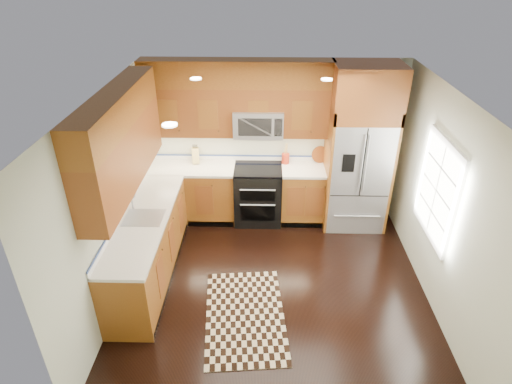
{
  "coord_description": "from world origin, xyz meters",
  "views": [
    {
      "loc": [
        -0.14,
        -4.42,
        3.95
      ],
      "look_at": [
        -0.26,
        0.6,
        1.12
      ],
      "focal_mm": 30.0,
      "sensor_mm": 36.0,
      "label": 1
    }
  ],
  "objects_px": {
    "range": "(258,194)",
    "utensil_crock": "(286,156)",
    "rug": "(245,315)",
    "refrigerator": "(359,150)",
    "knife_block": "(196,155)"
  },
  "relations": [
    {
      "from": "refrigerator",
      "to": "range",
      "type": "bearing_deg",
      "value": 178.6
    },
    {
      "from": "refrigerator",
      "to": "utensil_crock",
      "type": "relative_size",
      "value": 7.52
    },
    {
      "from": "rug",
      "to": "knife_block",
      "type": "distance_m",
      "value": 2.8
    },
    {
      "from": "rug",
      "to": "refrigerator",
      "type": "bearing_deg",
      "value": 47.38
    },
    {
      "from": "range",
      "to": "rug",
      "type": "distance_m",
      "value": 2.27
    },
    {
      "from": "range",
      "to": "knife_block",
      "type": "xyz_separation_m",
      "value": [
        -1.02,
        0.21,
        0.6
      ]
    },
    {
      "from": "range",
      "to": "refrigerator",
      "type": "xyz_separation_m",
      "value": [
        1.55,
        -0.04,
        0.83
      ]
    },
    {
      "from": "range",
      "to": "utensil_crock",
      "type": "bearing_deg",
      "value": 26.5
    },
    {
      "from": "refrigerator",
      "to": "utensil_crock",
      "type": "height_order",
      "value": "refrigerator"
    },
    {
      "from": "knife_block",
      "to": "utensil_crock",
      "type": "distance_m",
      "value": 1.46
    },
    {
      "from": "utensil_crock",
      "to": "range",
      "type": "bearing_deg",
      "value": -153.5
    },
    {
      "from": "range",
      "to": "knife_block",
      "type": "distance_m",
      "value": 1.2
    },
    {
      "from": "refrigerator",
      "to": "knife_block",
      "type": "xyz_separation_m",
      "value": [
        -2.57,
        0.25,
        -0.24
      ]
    },
    {
      "from": "rug",
      "to": "knife_block",
      "type": "xyz_separation_m",
      "value": [
        -0.9,
        2.43,
        1.06
      ]
    },
    {
      "from": "range",
      "to": "utensil_crock",
      "type": "distance_m",
      "value": 0.77
    }
  ]
}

